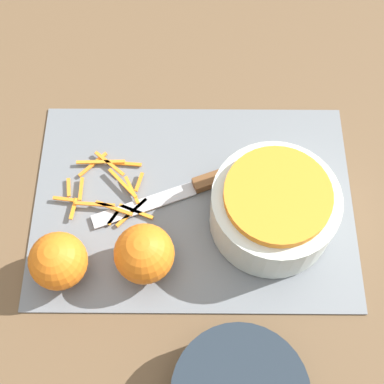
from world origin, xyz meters
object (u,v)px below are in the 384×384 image
object	(u,v)px
bowl_speckled	(272,208)
orange_right	(57,261)
knife	(200,184)
orange_left	(143,254)

from	to	relation	value
bowl_speckled	orange_right	xyz separation A→B (m)	(0.29, 0.08, -0.01)
knife	orange_left	xyz separation A→B (m)	(0.08, 0.12, 0.03)
bowl_speckled	knife	size ratio (longest dim) A/B	0.74
knife	orange_right	xyz separation A→B (m)	(0.19, 0.13, 0.03)
orange_left	orange_right	distance (m)	0.11
orange_left	orange_right	bearing A→B (deg)	5.12
orange_left	orange_right	xyz separation A→B (m)	(0.11, 0.01, -0.00)
knife	orange_right	size ratio (longest dim) A/B	3.03
bowl_speckled	orange_right	bearing A→B (deg)	14.78
knife	orange_right	distance (m)	0.23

